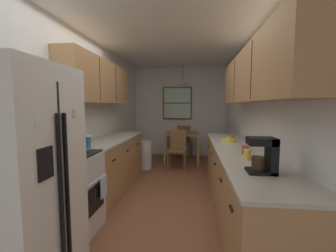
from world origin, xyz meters
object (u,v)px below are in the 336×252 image
object	(u,v)px
mug_spare	(248,154)
fruit_bowl	(229,139)
stove_range	(68,193)
dining_chair_far	(184,139)
mug_by_coffeemaker	(245,150)
trash_bin	(145,155)
dining_chair_near	(178,147)
storage_canister	(86,142)
refrigerator	(20,178)
dining_table	(182,138)
microwave_over_range	(54,89)
coffee_maker	(265,154)
table_serving_bowl	(180,132)

from	to	relation	value
mug_spare	fruit_bowl	world-z (taller)	mug_spare
stove_range	dining_chair_far	distance (m)	4.06
stove_range	mug_by_coffeemaker	size ratio (longest dim) A/B	9.11
dining_chair_far	trash_bin	bearing A→B (deg)	-124.01
dining_chair_near	storage_canister	size ratio (longest dim) A/B	5.55
trash_bin	mug_by_coffeemaker	size ratio (longest dim) A/B	5.25
dining_chair_far	trash_bin	distance (m)	1.53
storage_canister	mug_by_coffeemaker	distance (m)	2.01
refrigerator	fruit_bowl	distance (m)	2.67
dining_chair_far	fruit_bowl	distance (m)	2.88
dining_table	storage_canister	xyz separation A→B (m)	(-1.12, -2.83, 0.35)
dining_table	dining_chair_near	distance (m)	0.62
mug_spare	fruit_bowl	bearing A→B (deg)	90.92
refrigerator	mug_by_coffeemaker	bearing A→B (deg)	27.97
refrigerator	dining_chair_far	world-z (taller)	refrigerator
refrigerator	storage_canister	size ratio (longest dim) A/B	10.91
stove_range	dining_table	xyz separation A→B (m)	(1.11, 3.29, 0.16)
microwave_over_range	trash_bin	distance (m)	2.97
microwave_over_range	mug_by_coffeemaker	bearing A→B (deg)	8.45
storage_canister	coffee_maker	distance (m)	2.17
dining_table	table_serving_bowl	bearing A→B (deg)	172.65
stove_range	mug_spare	size ratio (longest dim) A/B	9.68
refrigerator	mug_spare	xyz separation A→B (m)	(1.91, 0.78, 0.07)
dining_chair_far	fruit_bowl	xyz separation A→B (m)	(0.80, -2.73, 0.44)
trash_bin	table_serving_bowl	bearing A→B (deg)	41.38
dining_table	mug_by_coffeemaker	world-z (taller)	mug_by_coffeemaker
stove_range	mug_by_coffeemaker	distance (m)	2.08
dining_chair_far	storage_canister	xyz separation A→B (m)	(-1.15, -3.43, 0.48)
microwave_over_range	storage_canister	distance (m)	0.81
storage_canister	table_serving_bowl	distance (m)	3.03
microwave_over_range	mug_spare	distance (m)	2.18
mug_spare	microwave_over_range	bearing A→B (deg)	-178.49
stove_range	dining_chair_far	xyz separation A→B (m)	(1.14, 3.89, 0.03)
storage_canister	mug_spare	world-z (taller)	storage_canister
dining_chair_near	trash_bin	distance (m)	0.78
dining_chair_near	coffee_maker	xyz separation A→B (m)	(0.94, -3.09, 0.55)
trash_bin	storage_canister	bearing A→B (deg)	-97.86
dining_chair_far	coffee_maker	size ratio (longest dim) A/B	3.07
stove_range	dining_chair_near	size ratio (longest dim) A/B	1.22
trash_bin	mug_spare	bearing A→B (deg)	-57.18
fruit_bowl	trash_bin	bearing A→B (deg)	138.16
microwave_over_range	table_serving_bowl	xyz separation A→B (m)	(1.16, 3.30, -0.85)
table_serving_bowl	fruit_bowl	bearing A→B (deg)	-67.26
table_serving_bowl	coffee_maker	bearing A→B (deg)	-75.73
trash_bin	mug_by_coffeemaker	bearing A→B (deg)	-53.78
coffee_maker	storage_canister	bearing A→B (deg)	156.58
storage_canister	mug_by_coffeemaker	size ratio (longest dim) A/B	1.34
storage_canister	coffee_maker	bearing A→B (deg)	-23.42
dining_chair_near	stove_range	bearing A→B (deg)	-111.27
microwave_over_range	dining_chair_far	xyz separation A→B (m)	(1.26, 3.89, -1.13)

